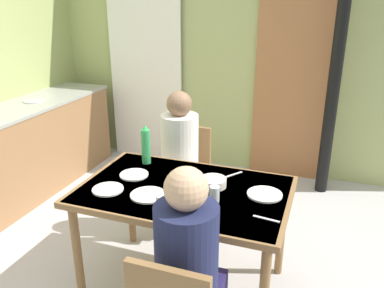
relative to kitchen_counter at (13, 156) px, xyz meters
name	(u,v)px	position (x,y,z in m)	size (l,w,h in m)	color
ground_plane	(143,277)	(1.71, -0.68, -0.45)	(5.75, 5.75, 0.00)	#B7B3B5
wall_back	(228,47)	(1.71, 1.53, 0.93)	(4.27, 0.10, 2.76)	tan
door_wooden	(293,87)	(2.45, 1.45, 0.55)	(0.80, 0.05, 2.00)	#9E643C
stove_pipe_column	(338,56)	(2.85, 1.18, 0.93)	(0.12, 0.12, 2.76)	black
curtain_panel	(145,64)	(0.75, 1.43, 0.71)	(0.90, 0.03, 2.32)	white
kitchen_counter	(13,156)	(0.00, 0.00, 0.00)	(0.61, 2.57, 0.91)	#9B6D46
dining_table	(184,200)	(2.02, -0.65, 0.23)	(1.33, 0.86, 0.76)	brown
chair_far_diner	(185,171)	(1.73, 0.13, 0.05)	(0.40, 0.40, 0.87)	brown
person_near_diner	(188,252)	(2.28, -1.29, 0.33)	(0.30, 0.37, 0.77)	#231B4A
person_far_diner	(179,145)	(1.73, 0.00, 0.33)	(0.30, 0.37, 0.77)	silver
water_bottle_green_near	(146,145)	(1.62, -0.36, 0.44)	(0.06, 0.06, 0.29)	green
serving_bowl_center	(213,182)	(2.18, -0.55, 0.33)	(0.17, 0.17, 0.06)	#F0E1D0
dinner_plate_near_left	(265,194)	(2.52, -0.56, 0.31)	(0.22, 0.22, 0.01)	white
dinner_plate_near_right	(134,175)	(1.63, -0.58, 0.31)	(0.19, 0.19, 0.01)	white
dinner_plate_far_center	(108,189)	(1.58, -0.83, 0.31)	(0.20, 0.20, 0.01)	white
dinner_plate_far_side	(148,195)	(1.85, -0.81, 0.31)	(0.22, 0.22, 0.01)	white
drinking_glass_by_near_diner	(161,204)	(2.01, -0.97, 0.36)	(0.06, 0.06, 0.11)	silver
drinking_glass_by_far_diner	(195,207)	(2.18, -0.91, 0.35)	(0.06, 0.06, 0.09)	silver
drinking_glass_spare_center	(214,194)	(2.25, -0.74, 0.35)	(0.06, 0.06, 0.10)	silver
cutlery_knife_near	(234,174)	(2.27, -0.34, 0.31)	(0.15, 0.02, 0.00)	silver
cutlery_fork_near	(266,219)	(2.58, -0.84, 0.31)	(0.15, 0.02, 0.00)	silver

